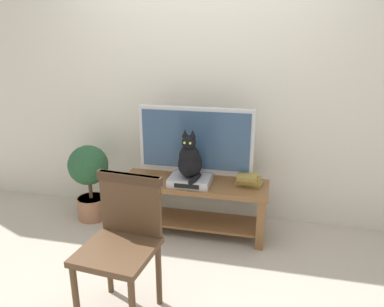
# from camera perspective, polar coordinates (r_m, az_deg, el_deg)

# --- Properties ---
(ground_plane) EXTENTS (12.00, 12.00, 0.00)m
(ground_plane) POSITION_cam_1_polar(r_m,az_deg,el_deg) (3.02, -2.32, -16.98)
(ground_plane) COLOR #ADA393
(back_wall) EXTENTS (7.00, 0.12, 2.80)m
(back_wall) POSITION_cam_1_polar(r_m,az_deg,el_deg) (3.47, 1.81, 12.44)
(back_wall) COLOR beige
(back_wall) RESTS_ON ground
(tv_stand) EXTENTS (1.34, 0.43, 0.49)m
(tv_stand) POSITION_cam_1_polar(r_m,az_deg,el_deg) (3.31, 0.20, -7.02)
(tv_stand) COLOR brown
(tv_stand) RESTS_ON ground
(tv) EXTENTS (1.04, 0.20, 0.66)m
(tv) POSITION_cam_1_polar(r_m,az_deg,el_deg) (3.21, 0.56, 1.87)
(tv) COLOR #B7B7BC
(tv) RESTS_ON tv_stand
(media_box) EXTENTS (0.36, 0.28, 0.07)m
(media_box) POSITION_cam_1_polar(r_m,az_deg,el_deg) (3.19, -0.30, -4.29)
(media_box) COLOR #ADADB2
(media_box) RESTS_ON tv_stand
(cat) EXTENTS (0.21, 0.32, 0.44)m
(cat) POSITION_cam_1_polar(r_m,az_deg,el_deg) (3.10, -0.35, -1.01)
(cat) COLOR black
(cat) RESTS_ON media_box
(wooden_chair) EXTENTS (0.48, 0.48, 0.92)m
(wooden_chair) POSITION_cam_1_polar(r_m,az_deg,el_deg) (2.35, -10.86, -12.66)
(wooden_chair) COLOR #513823
(wooden_chair) RESTS_ON ground
(book_stack) EXTENTS (0.25, 0.20, 0.10)m
(book_stack) POSITION_cam_1_polar(r_m,az_deg,el_deg) (3.20, 8.96, -4.12)
(book_stack) COLOR olive
(book_stack) RESTS_ON tv_stand
(potted_plant) EXTENTS (0.38, 0.38, 0.75)m
(potted_plant) POSITION_cam_1_polar(r_m,az_deg,el_deg) (3.64, -15.96, -3.44)
(potted_plant) COLOR #9E6B4C
(potted_plant) RESTS_ON ground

